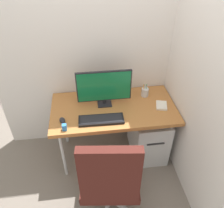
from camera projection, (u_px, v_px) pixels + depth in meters
ground_plane at (113, 151)px, 2.94m from camera, size 8.00×8.00×0.00m
wall_back at (109, 34)px, 2.38m from camera, size 2.59×0.04×2.80m
wall_side_right at (196, 53)px, 2.02m from camera, size 0.04×1.94×2.80m
desk at (114, 111)px, 2.53m from camera, size 1.35×0.70×0.72m
office_chair at (110, 179)px, 1.95m from camera, size 0.62×0.64×1.12m
filing_cabinet at (148, 134)px, 2.78m from camera, size 0.39×0.56×0.59m
monitor at (104, 87)px, 2.41m from camera, size 0.58×0.12×0.41m
keyboard at (101, 120)px, 2.31m from camera, size 0.46×0.16×0.03m
mouse at (62, 120)px, 2.30m from camera, size 0.08×0.10×0.04m
pen_holder at (145, 92)px, 2.64m from camera, size 0.08×0.08×0.17m
notebook at (161, 105)px, 2.50m from camera, size 0.15×0.17×0.02m
desk_clamp_accessory at (64, 127)px, 2.20m from camera, size 0.04×0.04×0.07m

